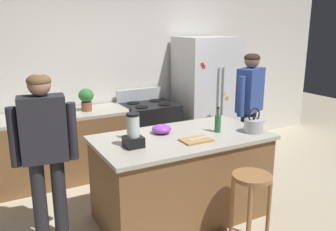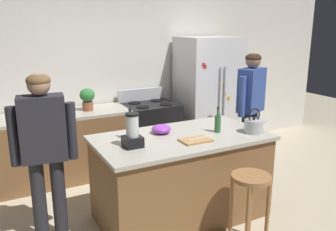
# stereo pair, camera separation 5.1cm
# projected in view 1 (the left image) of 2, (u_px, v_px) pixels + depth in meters

# --- Properties ---
(ground_plane) EXTENTS (14.00, 14.00, 0.00)m
(ground_plane) POSITION_uv_depth(u_px,v_px,m) (181.00, 215.00, 3.87)
(ground_plane) COLOR beige
(back_wall) EXTENTS (8.00, 0.10, 2.70)m
(back_wall) POSITION_uv_depth(u_px,v_px,m) (115.00, 72.00, 5.19)
(back_wall) COLOR silver
(back_wall) RESTS_ON ground_plane
(kitchen_island) EXTENTS (1.80, 0.98, 0.91)m
(kitchen_island) POSITION_uv_depth(u_px,v_px,m) (181.00, 176.00, 3.75)
(kitchen_island) COLOR brown
(kitchen_island) RESTS_ON ground_plane
(back_counter_run) EXTENTS (2.00, 0.64, 0.91)m
(back_counter_run) POSITION_uv_depth(u_px,v_px,m) (71.00, 146.00, 4.70)
(back_counter_run) COLOR brown
(back_counter_run) RESTS_ON ground_plane
(refrigerator) EXTENTS (0.90, 0.73, 1.85)m
(refrigerator) POSITION_uv_depth(u_px,v_px,m) (206.00, 97.00, 5.53)
(refrigerator) COLOR silver
(refrigerator) RESTS_ON ground_plane
(stove_range) EXTENTS (0.76, 0.65, 1.09)m
(stove_range) POSITION_uv_depth(u_px,v_px,m) (149.00, 133.00, 5.21)
(stove_range) COLOR black
(stove_range) RESTS_ON ground_plane
(person_by_island_left) EXTENTS (0.60, 0.27, 1.62)m
(person_by_island_left) POSITION_uv_depth(u_px,v_px,m) (45.00, 144.00, 3.18)
(person_by_island_left) COLOR #26262B
(person_by_island_left) RESTS_ON ground_plane
(person_by_sink_right) EXTENTS (0.58, 0.36, 1.67)m
(person_by_sink_right) POSITION_uv_depth(u_px,v_px,m) (250.00, 102.00, 4.74)
(person_by_sink_right) COLOR #26262B
(person_by_sink_right) RESTS_ON ground_plane
(bar_stool) EXTENTS (0.36, 0.36, 0.71)m
(bar_stool) POSITION_uv_depth(u_px,v_px,m) (251.00, 191.00, 3.22)
(bar_stool) COLOR #9E6B3D
(bar_stool) RESTS_ON ground_plane
(potted_plant) EXTENTS (0.20, 0.20, 0.30)m
(potted_plant) POSITION_uv_depth(u_px,v_px,m) (86.00, 98.00, 4.66)
(potted_plant) COLOR brown
(potted_plant) RESTS_ON back_counter_run
(blender_appliance) EXTENTS (0.17, 0.17, 0.33)m
(blender_appliance) POSITION_uv_depth(u_px,v_px,m) (133.00, 133.00, 3.28)
(blender_appliance) COLOR black
(blender_appliance) RESTS_ON kitchen_island
(bottle_olive_oil) EXTENTS (0.07, 0.07, 0.28)m
(bottle_olive_oil) POSITION_uv_depth(u_px,v_px,m) (218.00, 123.00, 3.75)
(bottle_olive_oil) COLOR #2D6638
(bottle_olive_oil) RESTS_ON kitchen_island
(bottle_wine) EXTENTS (0.08, 0.08, 0.32)m
(bottle_wine) POSITION_uv_depth(u_px,v_px,m) (131.00, 128.00, 3.51)
(bottle_wine) COLOR #471923
(bottle_wine) RESTS_ON kitchen_island
(mixing_bowl) EXTENTS (0.21, 0.21, 0.09)m
(mixing_bowl) POSITION_uv_depth(u_px,v_px,m) (162.00, 129.00, 3.72)
(mixing_bowl) COLOR purple
(mixing_bowl) RESTS_ON kitchen_island
(tea_kettle) EXTENTS (0.28, 0.20, 0.27)m
(tea_kettle) POSITION_uv_depth(u_px,v_px,m) (254.00, 125.00, 3.75)
(tea_kettle) COLOR #B7BABF
(tea_kettle) RESTS_ON kitchen_island
(cutting_board) EXTENTS (0.30, 0.20, 0.02)m
(cutting_board) POSITION_uv_depth(u_px,v_px,m) (196.00, 140.00, 3.48)
(cutting_board) COLOR #B7844C
(cutting_board) RESTS_ON kitchen_island
(chef_knife) EXTENTS (0.22, 0.05, 0.01)m
(chef_knife) POSITION_uv_depth(u_px,v_px,m) (198.00, 138.00, 3.49)
(chef_knife) COLOR #B7BABF
(chef_knife) RESTS_ON cutting_board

